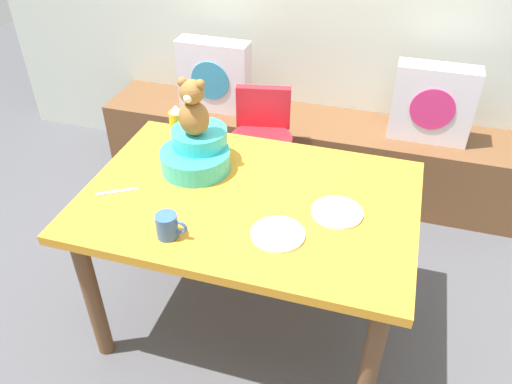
# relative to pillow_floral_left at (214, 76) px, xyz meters

# --- Properties ---
(ground_plane) EXTENTS (8.00, 8.00, 0.00)m
(ground_plane) POSITION_rel_pillow_floral_left_xyz_m (0.59, -1.18, -0.68)
(ground_plane) COLOR #4C4C51
(window_bench) EXTENTS (2.60, 0.44, 0.46)m
(window_bench) POSITION_rel_pillow_floral_left_xyz_m (0.59, 0.02, -0.45)
(window_bench) COLOR brown
(window_bench) RESTS_ON ground_plane
(pillow_floral_left) EXTENTS (0.44, 0.15, 0.44)m
(pillow_floral_left) POSITION_rel_pillow_floral_left_xyz_m (0.00, 0.00, 0.00)
(pillow_floral_left) COLOR silver
(pillow_floral_left) RESTS_ON window_bench
(pillow_floral_right) EXTENTS (0.44, 0.15, 0.44)m
(pillow_floral_right) POSITION_rel_pillow_floral_left_xyz_m (1.29, 0.00, 0.00)
(pillow_floral_right) COLOR silver
(pillow_floral_right) RESTS_ON window_bench
(dining_table) EXTENTS (1.33, 0.91, 0.74)m
(dining_table) POSITION_rel_pillow_floral_left_xyz_m (0.59, -1.18, -0.04)
(dining_table) COLOR orange
(dining_table) RESTS_ON ground_plane
(highchair) EXTENTS (0.38, 0.50, 0.79)m
(highchair) POSITION_rel_pillow_floral_left_xyz_m (0.42, -0.42, -0.16)
(highchair) COLOR red
(highchair) RESTS_ON ground_plane
(infant_seat_teal) EXTENTS (0.30, 0.33, 0.16)m
(infant_seat_teal) POSITION_rel_pillow_floral_left_xyz_m (0.31, -1.04, 0.13)
(infant_seat_teal) COLOR #31B8BB
(infant_seat_teal) RESTS_ON dining_table
(teddy_bear) EXTENTS (0.13, 0.12, 0.25)m
(teddy_bear) POSITION_rel_pillow_floral_left_xyz_m (0.31, -1.04, 0.34)
(teddy_bear) COLOR olive
(teddy_bear) RESTS_ON infant_seat_teal
(ketchup_bottle) EXTENTS (0.07, 0.07, 0.18)m
(ketchup_bottle) POSITION_rel_pillow_floral_left_xyz_m (0.15, -0.86, 0.15)
(ketchup_bottle) COLOR gold
(ketchup_bottle) RESTS_ON dining_table
(coffee_mug) EXTENTS (0.12, 0.08, 0.09)m
(coffee_mug) POSITION_rel_pillow_floral_left_xyz_m (0.39, -1.50, 0.11)
(coffee_mug) COLOR #335999
(coffee_mug) RESTS_ON dining_table
(dinner_plate_near) EXTENTS (0.20, 0.20, 0.01)m
(dinner_plate_near) POSITION_rel_pillow_floral_left_xyz_m (0.77, -1.38, 0.07)
(dinner_plate_near) COLOR white
(dinner_plate_near) RESTS_ON dining_table
(dinner_plate_far) EXTENTS (0.20, 0.20, 0.01)m
(dinner_plate_far) POSITION_rel_pillow_floral_left_xyz_m (0.95, -1.19, 0.07)
(dinner_plate_far) COLOR white
(dinner_plate_far) RESTS_ON dining_table
(table_fork) EXTENTS (0.15, 0.10, 0.01)m
(table_fork) POSITION_rel_pillow_floral_left_xyz_m (0.07, -1.31, 0.06)
(table_fork) COLOR silver
(table_fork) RESTS_ON dining_table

